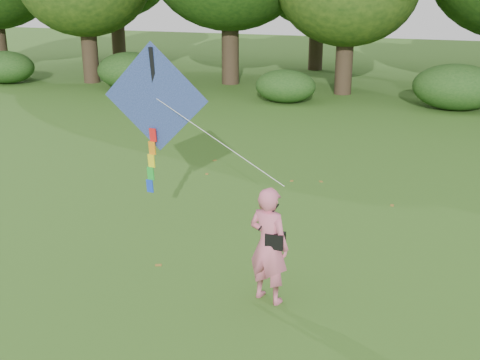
% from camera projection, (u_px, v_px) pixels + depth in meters
% --- Properties ---
extents(ground, '(100.00, 100.00, 0.00)m').
position_uv_depth(ground, '(244.00, 309.00, 9.79)').
color(ground, '#265114').
rests_on(ground, ground).
extents(man_kite_flyer, '(0.83, 0.67, 1.99)m').
position_uv_depth(man_kite_flyer, '(269.00, 245.00, 9.77)').
color(man_kite_flyer, '#D76581').
rests_on(man_kite_flyer, ground).
extents(bystander_left, '(0.97, 0.84, 1.71)m').
position_uv_depth(bystander_left, '(158.00, 73.00, 28.80)').
color(bystander_left, '#2B2B3A').
rests_on(bystander_left, ground).
extents(crossbody_bag, '(0.43, 0.20, 0.75)m').
position_uv_depth(crossbody_bag, '(275.00, 239.00, 9.67)').
color(crossbody_bag, black).
rests_on(crossbody_bag, ground).
extents(flying_kite, '(3.92, 1.60, 2.93)m').
position_uv_depth(flying_kite, '(156.00, 101.00, 11.14)').
color(flying_kite, '#2753A9').
rests_on(flying_kite, ground).
extents(shrub_band, '(39.15, 3.22, 1.88)m').
position_uv_depth(shrub_band, '(363.00, 85.00, 25.50)').
color(shrub_band, '#264919').
rests_on(shrub_band, ground).
extents(fallen_leaves, '(9.09, 8.64, 0.01)m').
position_uv_depth(fallen_leaves, '(345.00, 192.00, 15.16)').
color(fallen_leaves, olive).
rests_on(fallen_leaves, ground).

